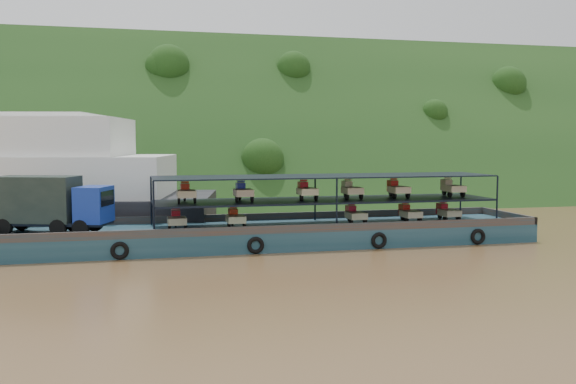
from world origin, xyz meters
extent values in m
plane|color=brown|center=(0.00, 0.00, 0.00)|extent=(160.00, 160.00, 0.00)
cube|color=black|center=(0.00, 36.00, 0.00)|extent=(140.00, 39.60, 39.60)
cube|color=#123440|center=(-3.69, -0.26, 0.60)|extent=(35.00, 7.00, 1.20)
cube|color=#592D19|center=(-3.69, 3.14, 1.45)|extent=(35.00, 0.20, 0.50)
cube|color=#592D19|center=(-3.69, -3.66, 1.45)|extent=(35.00, 0.20, 0.50)
cube|color=#592D19|center=(13.71, -0.26, 1.45)|extent=(0.20, 7.00, 0.50)
torus|color=black|center=(-13.69, -3.81, 0.55)|extent=(1.06, 0.26, 1.06)
torus|color=black|center=(-5.69, -3.81, 0.55)|extent=(1.06, 0.26, 1.06)
torus|color=black|center=(2.31, -3.81, 0.55)|extent=(1.06, 0.26, 1.06)
torus|color=black|center=(9.31, -3.81, 0.55)|extent=(1.06, 0.26, 1.06)
cylinder|color=black|center=(-20.48, -0.33, 1.70)|extent=(1.07, 0.67, 1.01)
cylinder|color=black|center=(-19.78, 1.66, 1.70)|extent=(1.07, 0.67, 1.01)
cylinder|color=black|center=(-17.27, -1.48, 1.70)|extent=(1.07, 0.67, 1.01)
cylinder|color=black|center=(-16.56, 0.51, 1.70)|extent=(1.07, 0.67, 1.01)
cylinder|color=black|center=(-15.94, -1.95, 1.70)|extent=(1.07, 0.67, 1.01)
cylinder|color=black|center=(-15.23, 0.04, 1.70)|extent=(1.07, 0.67, 1.01)
cube|color=black|center=(-17.67, -0.21, 1.85)|extent=(7.18, 4.38, 0.20)
cube|color=navy|center=(-15.21, -1.09, 3.01)|extent=(2.42, 2.85, 2.21)
cube|color=black|center=(-14.40, -1.38, 3.41)|extent=(0.73, 1.91, 0.90)
cube|color=black|center=(-18.62, 0.12, 3.31)|extent=(5.36, 3.89, 2.81)
cube|color=black|center=(-0.19, -0.26, 2.86)|extent=(23.00, 5.00, 0.12)
cube|color=black|center=(-0.19, -0.26, 4.50)|extent=(23.00, 5.00, 0.08)
cylinder|color=black|center=(-11.69, -2.76, 2.85)|extent=(0.12, 0.12, 3.30)
cylinder|color=black|center=(-11.69, 2.24, 2.85)|extent=(0.12, 0.12, 3.30)
cylinder|color=black|center=(-0.19, -2.76, 2.85)|extent=(0.12, 0.12, 3.30)
cylinder|color=black|center=(-0.19, 2.24, 2.85)|extent=(0.12, 0.12, 3.30)
cylinder|color=black|center=(11.31, -2.76, 2.85)|extent=(0.12, 0.12, 3.30)
cylinder|color=black|center=(11.31, 2.24, 2.85)|extent=(0.12, 0.12, 3.30)
cylinder|color=black|center=(-10.18, 0.79, 1.46)|extent=(0.12, 0.52, 0.52)
cylinder|color=black|center=(-10.68, -1.01, 1.46)|extent=(0.14, 0.52, 0.52)
cylinder|color=black|center=(-9.68, -1.01, 1.46)|extent=(0.14, 0.52, 0.52)
cube|color=#C2B489|center=(-10.18, -0.66, 1.80)|extent=(1.15, 1.50, 0.44)
cube|color=#A80B18|center=(-10.18, 0.49, 1.98)|extent=(0.55, 0.80, 0.80)
cube|color=#A80B18|center=(-10.18, 0.29, 2.48)|extent=(0.50, 0.10, 0.10)
cylinder|color=black|center=(-6.40, 0.79, 1.46)|extent=(0.12, 0.52, 0.52)
cylinder|color=black|center=(-6.90, -1.01, 1.46)|extent=(0.14, 0.52, 0.52)
cylinder|color=black|center=(-5.90, -1.01, 1.46)|extent=(0.14, 0.52, 0.52)
cube|color=beige|center=(-6.40, -0.66, 1.80)|extent=(1.15, 1.50, 0.44)
cube|color=#B5290C|center=(-6.40, 0.49, 1.98)|extent=(0.55, 0.80, 0.80)
cube|color=#B5290C|center=(-6.40, 0.29, 2.48)|extent=(0.50, 0.10, 0.10)
cylinder|color=black|center=(1.90, 0.79, 1.46)|extent=(0.12, 0.52, 0.52)
cylinder|color=black|center=(1.40, -1.01, 1.46)|extent=(0.14, 0.52, 0.52)
cylinder|color=black|center=(2.40, -1.01, 1.46)|extent=(0.14, 0.52, 0.52)
cube|color=beige|center=(1.90, -0.66, 1.80)|extent=(1.15, 1.50, 0.44)
cube|color=#B40C26|center=(1.90, 0.49, 1.98)|extent=(0.55, 0.80, 0.80)
cube|color=#B40C26|center=(1.90, 0.29, 2.48)|extent=(0.50, 0.10, 0.10)
cylinder|color=black|center=(5.93, 0.79, 1.46)|extent=(0.12, 0.52, 0.52)
cylinder|color=black|center=(5.43, -1.01, 1.46)|extent=(0.14, 0.52, 0.52)
cylinder|color=black|center=(6.43, -1.01, 1.46)|extent=(0.14, 0.52, 0.52)
cube|color=beige|center=(5.93, -0.66, 1.80)|extent=(1.15, 1.50, 0.44)
cube|color=#AE150B|center=(5.93, 0.49, 1.98)|extent=(0.55, 0.80, 0.80)
cube|color=#AE150B|center=(5.93, 0.29, 2.48)|extent=(0.50, 0.10, 0.10)
cylinder|color=black|center=(8.87, 0.79, 1.46)|extent=(0.12, 0.52, 0.52)
cylinder|color=black|center=(8.37, -1.01, 1.46)|extent=(0.14, 0.52, 0.52)
cylinder|color=black|center=(9.37, -1.01, 1.46)|extent=(0.14, 0.52, 0.52)
cube|color=#C4B58B|center=(8.87, -0.66, 1.80)|extent=(1.15, 1.50, 0.44)
cube|color=#B30B1C|center=(8.87, 0.49, 1.98)|extent=(0.55, 0.80, 0.80)
cube|color=#B30B1C|center=(8.87, 0.29, 2.48)|extent=(0.50, 0.10, 0.10)
cylinder|color=black|center=(-9.57, 0.79, 3.18)|extent=(0.12, 0.52, 0.52)
cylinder|color=black|center=(-10.07, -1.01, 3.18)|extent=(0.14, 0.52, 0.52)
cylinder|color=black|center=(-9.07, -1.01, 3.18)|extent=(0.14, 0.52, 0.52)
cube|color=#C5B58B|center=(-9.57, -0.66, 3.52)|extent=(1.15, 1.50, 0.44)
cube|color=#B91F0C|center=(-9.57, 0.49, 3.70)|extent=(0.55, 0.80, 0.80)
cube|color=#B91F0C|center=(-9.57, 0.29, 4.20)|extent=(0.50, 0.10, 0.10)
cylinder|color=black|center=(-5.88, 0.79, 3.18)|extent=(0.12, 0.52, 0.52)
cylinder|color=black|center=(-6.38, -1.01, 3.18)|extent=(0.14, 0.52, 0.52)
cylinder|color=black|center=(-5.38, -1.01, 3.18)|extent=(0.14, 0.52, 0.52)
cube|color=tan|center=(-5.88, -0.66, 3.52)|extent=(1.15, 1.50, 0.44)
cube|color=#1B28A4|center=(-5.88, 0.49, 3.70)|extent=(0.55, 0.80, 0.80)
cube|color=#1B28A4|center=(-5.88, 0.29, 4.20)|extent=(0.50, 0.10, 0.10)
cylinder|color=black|center=(-1.57, 0.79, 3.18)|extent=(0.12, 0.52, 0.52)
cylinder|color=black|center=(-2.07, -1.01, 3.18)|extent=(0.14, 0.52, 0.52)
cylinder|color=black|center=(-1.07, -1.01, 3.18)|extent=(0.14, 0.52, 0.52)
cube|color=beige|center=(-1.57, -0.66, 3.52)|extent=(1.15, 1.50, 0.44)
cube|color=red|center=(-1.57, 0.49, 3.70)|extent=(0.55, 0.80, 0.80)
cube|color=red|center=(-1.57, 0.29, 4.20)|extent=(0.50, 0.10, 0.10)
cylinder|color=black|center=(1.61, 0.79, 3.18)|extent=(0.12, 0.52, 0.52)
cylinder|color=black|center=(1.11, -1.01, 3.18)|extent=(0.14, 0.52, 0.52)
cylinder|color=black|center=(2.11, -1.01, 3.18)|extent=(0.14, 0.52, 0.52)
cube|color=tan|center=(1.61, -0.66, 3.52)|extent=(1.15, 1.50, 0.44)
cube|color=beige|center=(1.61, 0.49, 3.70)|extent=(0.55, 0.80, 0.80)
cube|color=beige|center=(1.61, 0.29, 4.20)|extent=(0.50, 0.10, 0.10)
cylinder|color=black|center=(5.01, 0.79, 3.18)|extent=(0.12, 0.52, 0.52)
cylinder|color=black|center=(4.51, -1.01, 3.18)|extent=(0.14, 0.52, 0.52)
cylinder|color=black|center=(5.51, -1.01, 3.18)|extent=(0.14, 0.52, 0.52)
cube|color=#CEB892|center=(5.01, -0.66, 3.52)|extent=(1.15, 1.50, 0.44)
cube|color=red|center=(5.01, 0.49, 3.70)|extent=(0.55, 0.80, 0.80)
cube|color=red|center=(5.01, 0.29, 4.20)|extent=(0.50, 0.10, 0.10)
cylinder|color=black|center=(9.19, 0.79, 3.18)|extent=(0.12, 0.52, 0.52)
cylinder|color=black|center=(8.69, -1.01, 3.18)|extent=(0.14, 0.52, 0.52)
cylinder|color=black|center=(9.69, -1.01, 3.18)|extent=(0.14, 0.52, 0.52)
cube|color=beige|center=(9.19, -0.66, 3.52)|extent=(1.15, 1.50, 0.44)
cube|color=#C6B38C|center=(9.19, 0.49, 3.70)|extent=(0.55, 0.80, 0.80)
cube|color=#C6B38C|center=(9.19, 0.29, 4.20)|extent=(0.50, 0.10, 0.10)
camera|label=1|loc=(-12.91, -41.72, 6.90)|focal=40.00mm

